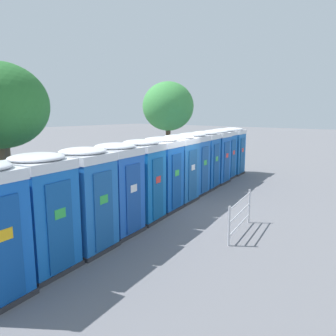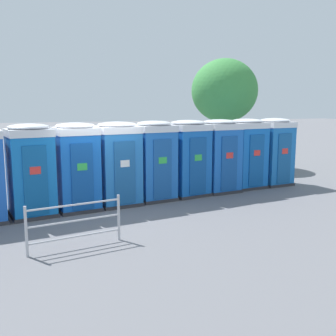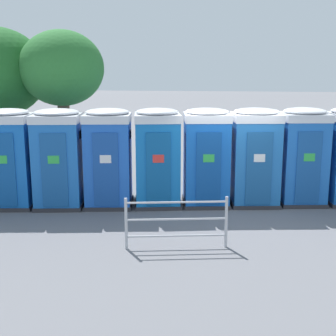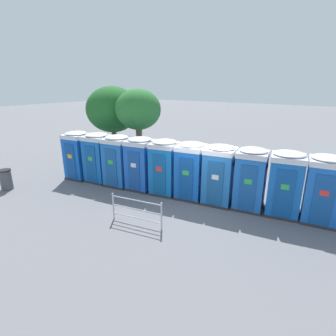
% 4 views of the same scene
% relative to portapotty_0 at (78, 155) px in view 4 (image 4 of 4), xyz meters
% --- Properties ---
extents(ground_plane, '(120.00, 120.00, 0.00)m').
position_rel_portapotty_0_xyz_m(ground_plane, '(6.90, 1.10, -1.28)').
color(ground_plane, slate).
extents(portapotty_0, '(1.34, 1.36, 2.54)m').
position_rel_portapotty_0_xyz_m(portapotty_0, '(0.00, 0.00, 0.00)').
color(portapotty_0, '#2D2D33').
rests_on(portapotty_0, ground).
extents(portapotty_1, '(1.38, 1.37, 2.54)m').
position_rel_portapotty_0_xyz_m(portapotty_1, '(1.24, 0.29, -0.00)').
color(portapotty_1, '#2D2D33').
rests_on(portapotty_1, ground).
extents(portapotty_2, '(1.39, 1.38, 2.54)m').
position_rel_portapotty_0_xyz_m(portapotty_2, '(2.50, 0.44, -0.00)').
color(portapotty_2, '#2D2D33').
rests_on(portapotty_2, ground).
extents(portapotty_3, '(1.36, 1.36, 2.54)m').
position_rel_portapotty_0_xyz_m(portapotty_3, '(3.75, 0.69, -0.00)').
color(portapotty_3, '#2D2D33').
rests_on(portapotty_3, ground).
extents(portapotty_4, '(1.38, 1.40, 2.54)m').
position_rel_portapotty_0_xyz_m(portapotty_4, '(5.00, 0.91, -0.00)').
color(portapotty_4, '#2D2D33').
rests_on(portapotty_4, ground).
extents(portapotty_5, '(1.35, 1.37, 2.54)m').
position_rel_portapotty_0_xyz_m(portapotty_5, '(6.25, 1.13, -0.00)').
color(portapotty_5, '#2D2D33').
rests_on(portapotty_5, ground).
extents(portapotty_6, '(1.39, 1.37, 2.54)m').
position_rel_portapotty_0_xyz_m(portapotty_6, '(7.51, 1.33, -0.00)').
color(portapotty_6, '#2D2D33').
rests_on(portapotty_6, ground).
extents(portapotty_7, '(1.33, 1.35, 2.54)m').
position_rel_portapotty_0_xyz_m(portapotty_7, '(8.75, 1.58, -0.00)').
color(portapotty_7, '#2D2D33').
rests_on(portapotty_7, ground).
extents(portapotty_8, '(1.43, 1.41, 2.54)m').
position_rel_portapotty_0_xyz_m(portapotty_8, '(10.00, 1.79, -0.00)').
color(portapotty_8, '#2D2D33').
rests_on(portapotty_8, ground).
extents(portapotty_9, '(1.37, 1.35, 2.54)m').
position_rel_portapotty_0_xyz_m(portapotty_9, '(11.26, 1.96, -0.00)').
color(portapotty_9, '#2D2D33').
rests_on(portapotty_9, ground).
extents(street_tree_0, '(3.16, 3.16, 4.78)m').
position_rel_portapotty_0_xyz_m(street_tree_0, '(-0.42, 3.11, 2.10)').
color(street_tree_0, brown).
rests_on(street_tree_0, ground).
extents(street_tree_1, '(2.53, 2.53, 4.66)m').
position_rel_portapotty_0_xyz_m(street_tree_1, '(1.78, 2.94, 2.20)').
color(street_tree_1, brown).
rests_on(street_tree_1, ground).
extents(trash_can, '(0.56, 0.56, 1.00)m').
position_rel_portapotty_0_xyz_m(trash_can, '(-1.55, -3.08, -0.78)').
color(trash_can, '#4C4C54').
rests_on(trash_can, ground).
extents(event_barrier, '(2.03, 0.43, 1.05)m').
position_rel_portapotty_0_xyz_m(event_barrier, '(5.84, -2.04, -0.72)').
color(event_barrier, '#B7B7BC').
rests_on(event_barrier, ground).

